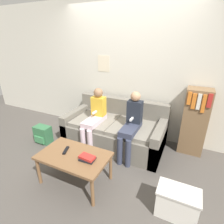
# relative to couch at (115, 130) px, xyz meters

# --- Properties ---
(ground_plane) EXTENTS (10.00, 10.00, 0.00)m
(ground_plane) POSITION_rel_couch_xyz_m (0.00, -0.58, -0.28)
(ground_plane) COLOR #4C4742
(wall_back) EXTENTS (8.00, 0.06, 2.60)m
(wall_back) POSITION_rel_couch_xyz_m (-0.00, 0.55, 1.02)
(wall_back) COLOR beige
(wall_back) RESTS_ON ground_plane
(couch) EXTENTS (1.81, 0.92, 0.80)m
(couch) POSITION_rel_couch_xyz_m (0.00, 0.00, 0.00)
(couch) COLOR #6B665B
(couch) RESTS_ON ground_plane
(coffee_table) EXTENTS (0.94, 0.57, 0.45)m
(coffee_table) POSITION_rel_couch_xyz_m (-0.10, -1.13, 0.12)
(coffee_table) COLOR brown
(coffee_table) RESTS_ON ground_plane
(person_left) EXTENTS (0.24, 0.61, 1.08)m
(person_left) POSITION_rel_couch_xyz_m (-0.30, -0.21, 0.33)
(person_left) COLOR silver
(person_left) RESTS_ON ground_plane
(person_right) EXTENTS (0.24, 0.61, 1.10)m
(person_right) POSITION_rel_couch_xyz_m (0.39, -0.21, 0.34)
(person_right) COLOR #33384C
(person_right) RESTS_ON ground_plane
(tv_remote) EXTENTS (0.09, 0.17, 0.02)m
(tv_remote) POSITION_rel_couch_xyz_m (-0.25, -1.11, 0.18)
(tv_remote) COLOR black
(tv_remote) RESTS_ON coffee_table
(book_stack) EXTENTS (0.21, 0.15, 0.06)m
(book_stack) POSITION_rel_couch_xyz_m (0.13, -1.14, 0.20)
(book_stack) COLOR black
(book_stack) RESTS_ON coffee_table
(bookshelf) EXTENTS (0.39, 0.32, 1.16)m
(bookshelf) POSITION_rel_couch_xyz_m (1.32, 0.35, 0.31)
(bookshelf) COLOR brown
(bookshelf) RESTS_ON ground_plane
(storage_box) EXTENTS (0.46, 0.27, 0.36)m
(storage_box) POSITION_rel_couch_xyz_m (1.25, -1.07, -0.09)
(storage_box) COLOR silver
(storage_box) RESTS_ON ground_plane
(backpack) EXTENTS (0.31, 0.22, 0.33)m
(backpack) POSITION_rel_couch_xyz_m (-1.29, -0.56, -0.11)
(backpack) COLOR #336B42
(backpack) RESTS_ON ground_plane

